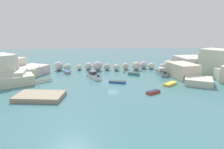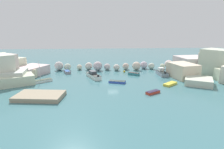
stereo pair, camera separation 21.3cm
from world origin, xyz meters
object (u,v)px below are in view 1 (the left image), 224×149
moored_boat_3 (134,74)px  moored_boat_4 (153,92)px  stone_dock (40,96)px  moored_boat_5 (67,72)px  moored_boat_7 (93,75)px  moored_boat_6 (34,97)px  moored_boat_2 (41,81)px  moored_boat_1 (162,73)px  moored_boat_8 (117,82)px  channel_buoy (124,71)px  moored_boat_0 (170,84)px

moored_boat_3 → moored_boat_4: size_ratio=1.00×
stone_dock → moored_boat_5: bearing=84.8°
moored_boat_5 → moored_boat_7: size_ratio=0.56×
moored_boat_6 → moored_boat_4: bearing=145.3°
moored_boat_2 → moored_boat_5: (4.77, 9.52, 0.04)m
moored_boat_1 → moored_boat_8: 14.74m
stone_dock → channel_buoy: stone_dock is taller
moored_boat_2 → moored_boat_8: bearing=-42.2°
moored_boat_4 → moored_boat_8: (-6.30, 8.06, -0.00)m
stone_dock → moored_boat_1: moored_boat_1 is taller
moored_boat_2 → moored_boat_6: moored_boat_2 is taller
moored_boat_2 → moored_boat_5: bearing=26.2°
moored_boat_2 → moored_boat_8: 18.29m
moored_boat_7 → moored_boat_5: bearing=29.9°
moored_boat_2 → moored_boat_1: bearing=-27.6°
channel_buoy → moored_boat_3: (2.18, -3.47, 0.05)m
moored_boat_4 → moored_boat_5: size_ratio=0.83×
moored_boat_3 → moored_boat_8: (-5.33, -7.39, -0.08)m
stone_dock → moored_boat_8: (15.27, 9.07, -0.14)m
moored_boat_4 → moored_boat_8: 10.23m
moored_boat_2 → moored_boat_4: 26.35m
moored_boat_0 → moored_boat_2: moored_boat_2 is taller
moored_boat_2 → moored_boat_0: bearing=-45.2°
moored_boat_0 → moored_boat_4: 7.78m
moored_boat_1 → moored_boat_4: moored_boat_1 is taller
moored_boat_6 → moored_boat_7: 17.89m
channel_buoy → stone_dock: bearing=-132.8°
channel_buoy → moored_boat_5: (-16.60, 0.26, 0.09)m
stone_dock → moored_boat_1: (28.32, 15.92, 0.29)m
moored_boat_4 → moored_boat_7: size_ratio=0.46×
moored_boat_7 → moored_boat_6: bearing=120.5°
moored_boat_0 → moored_boat_7: bearing=-63.5°
moored_boat_1 → moored_boat_5: bearing=79.8°
moored_boat_1 → moored_boat_2: size_ratio=1.01×
moored_boat_2 → stone_dock: bearing=-111.7°
moored_boat_8 → moored_boat_3: bearing=-107.5°
channel_buoy → moored_boat_7: bearing=-148.1°
moored_boat_6 → moored_boat_1: bearing=171.1°
stone_dock → moored_boat_1: 32.49m
channel_buoy → moored_boat_0: bearing=-57.1°
channel_buoy → moored_boat_6: channel_buoy is taller
channel_buoy → moored_boat_5: moored_boat_5 is taller
channel_buoy → moored_boat_8: channel_buoy is taller
channel_buoy → moored_boat_7: size_ratio=0.08×
stone_dock → moored_boat_8: 17.76m
channel_buoy → moored_boat_2: moored_boat_2 is taller
channel_buoy → moored_boat_7: (-8.92, -5.56, 0.37)m
stone_dock → moored_boat_7: 17.23m
moored_boat_7 → moored_boat_8: bearing=-155.5°
moored_boat_0 → moored_boat_5: moored_boat_5 is taller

